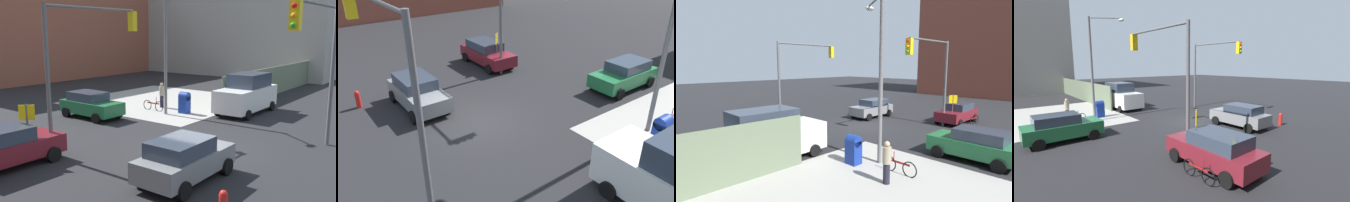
% 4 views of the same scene
% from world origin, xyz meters
% --- Properties ---
extents(ground_plane, '(120.00, 120.00, 0.00)m').
position_xyz_m(ground_plane, '(0.00, 0.00, 0.00)').
color(ground_plane, black).
extents(traffic_signal_nw_corner, '(5.60, 0.36, 6.50)m').
position_xyz_m(traffic_signal_nw_corner, '(-2.36, 4.50, 4.64)').
color(traffic_signal_nw_corner, '#59595B').
rests_on(traffic_signal_nw_corner, ground).
extents(traffic_signal_se_corner, '(5.74, 0.36, 6.50)m').
position_xyz_m(traffic_signal_se_corner, '(2.30, -4.50, 4.65)').
color(traffic_signal_se_corner, '#59595B').
rests_on(traffic_signal_se_corner, ground).
extents(street_lamp_corner, '(1.80, 2.22, 8.00)m').
position_xyz_m(street_lamp_corner, '(4.98, 5.50, 4.70)').
color(street_lamp_corner, slate).
rests_on(street_lamp_corner, ground).
extents(warning_sign_two_way, '(0.48, 0.48, 2.40)m').
position_xyz_m(warning_sign_two_way, '(-5.40, 4.79, 1.64)').
color(warning_sign_two_way, '#4C4C4C').
rests_on(warning_sign_two_way, ground).
extents(mailbox_blue, '(0.56, 0.64, 1.43)m').
position_xyz_m(mailbox_blue, '(6.20, 5.00, 0.76)').
color(mailbox_blue, navy).
rests_on(mailbox_blue, ground).
extents(fire_hydrant, '(0.26, 0.26, 0.94)m').
position_xyz_m(fire_hydrant, '(-5.00, -4.20, 0.49)').
color(fire_hydrant, red).
rests_on(fire_hydrant, ground).
extents(coupe_maroon, '(4.39, 2.02, 1.62)m').
position_xyz_m(coupe_maroon, '(-6.48, 4.73, 0.84)').
color(coupe_maroon, maroon).
rests_on(coupe_maroon, ground).
extents(coupe_green, '(2.02, 4.14, 1.62)m').
position_xyz_m(coupe_green, '(1.55, 8.93, 0.84)').
color(coupe_green, '#1E6638').
rests_on(coupe_green, ground).
extents(coupe_gray, '(4.14, 2.02, 1.62)m').
position_xyz_m(coupe_gray, '(-3.27, -1.65, 0.84)').
color(coupe_gray, slate).
rests_on(coupe_gray, ground).
extents(bicycle_leaning_on_fence, '(0.05, 1.75, 0.97)m').
position_xyz_m(bicycle_leaning_on_fence, '(5.60, 7.20, 0.35)').
color(bicycle_leaning_on_fence, black).
rests_on(bicycle_leaning_on_fence, ground).
extents(bicycle_at_crosswalk, '(1.75, 0.05, 0.97)m').
position_xyz_m(bicycle_at_crosswalk, '(-6.80, 6.00, 0.35)').
color(bicycle_at_crosswalk, black).
rests_on(bicycle_at_crosswalk, ground).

